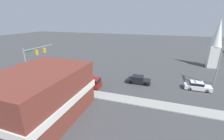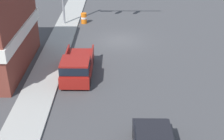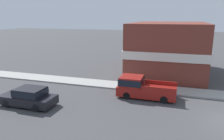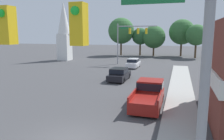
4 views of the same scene
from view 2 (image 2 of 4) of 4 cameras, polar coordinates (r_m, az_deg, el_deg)
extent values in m
plane|color=#424244|center=(29.99, 1.45, 5.38)|extent=(200.00, 200.00, 0.00)
cube|color=#9E9E99|center=(30.43, -9.40, 5.48)|extent=(2.40, 60.00, 0.14)
cylinder|color=black|center=(17.53, 9.96, -11.87)|extent=(0.22, 0.66, 0.66)
cylinder|color=black|center=(17.34, 4.19, -11.97)|extent=(0.22, 0.66, 0.66)
cube|color=black|center=(15.98, 7.68, -12.11)|extent=(1.79, 2.20, 0.65)
cube|color=black|center=(15.98, 7.68, -12.11)|extent=(1.81, 2.29, 0.46)
cylinder|color=black|center=(22.35, -4.23, -2.02)|extent=(0.22, 0.66, 0.66)
cylinder|color=black|center=(22.59, -9.02, -1.97)|extent=(0.22, 0.66, 0.66)
cylinder|color=black|center=(25.19, -3.66, 1.61)|extent=(0.22, 0.66, 0.66)
cylinder|color=black|center=(25.40, -7.92, 1.63)|extent=(0.22, 0.66, 0.66)
cube|color=maroon|center=(23.73, -6.23, 0.51)|extent=(2.11, 5.20, 0.85)
cube|color=maroon|center=(22.10, -6.74, 0.79)|extent=(2.01, 1.98, 0.84)
cube|color=black|center=(22.10, -6.74, 0.79)|extent=(2.03, 2.06, 0.59)
cube|color=maroon|center=(24.39, -3.68, 2.98)|extent=(0.12, 2.93, 0.35)
cube|color=maroon|center=(24.62, -8.32, 2.97)|extent=(0.12, 2.93, 0.35)
cylinder|color=orange|center=(34.67, -5.17, 9.41)|extent=(0.62, 0.62, 1.15)
cylinder|color=white|center=(34.65, -5.17, 9.50)|extent=(0.64, 0.64, 0.21)
camera|label=1|loc=(27.35, -74.97, 10.09)|focal=24.00mm
camera|label=3|loc=(28.78, 35.67, 14.39)|focal=35.00mm
camera|label=4|loc=(38.15, -7.23, 18.78)|focal=35.00mm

